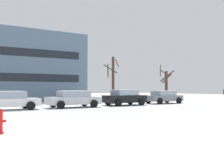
# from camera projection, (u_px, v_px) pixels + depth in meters

# --- Properties ---
(parked_car_white) EXTENTS (4.57, 2.22, 1.40)m
(parked_car_white) POSITION_uv_depth(u_px,v_px,m) (7.00, 100.00, 19.12)
(parked_car_white) COLOR white
(parked_car_white) RESTS_ON ground
(parked_car_silver) EXTENTS (4.46, 2.23, 1.41)m
(parked_car_silver) POSITION_uv_depth(u_px,v_px,m) (73.00, 99.00, 21.72)
(parked_car_silver) COLOR silver
(parked_car_silver) RESTS_ON ground
(parked_car_black) EXTENTS (3.98, 2.16, 1.49)m
(parked_car_black) POSITION_uv_depth(u_px,v_px,m) (125.00, 97.00, 24.42)
(parked_car_black) COLOR black
(parked_car_black) RESTS_ON ground
(parked_car_gray) EXTENTS (4.03, 2.14, 1.36)m
(parked_car_gray) POSITION_uv_depth(u_px,v_px,m) (163.00, 97.00, 27.39)
(parked_car_gray) COLOR slate
(parked_car_gray) RESTS_ON ground
(tree_far_right) EXTENTS (2.37, 1.87, 4.61)m
(tree_far_right) POSITION_uv_depth(u_px,v_px,m) (166.00, 84.00, 32.27)
(tree_far_right) COLOR #423326
(tree_far_right) RESTS_ON ground
(tree_far_left) EXTENTS (1.76, 1.89, 4.92)m
(tree_far_left) POSITION_uv_depth(u_px,v_px,m) (113.00, 79.00, 27.26)
(tree_far_left) COLOR #423326
(tree_far_left) RESTS_ON ground
(building_far_right) EXTENTS (12.18, 11.38, 8.52)m
(building_far_right) POSITION_uv_depth(u_px,v_px,m) (27.00, 68.00, 34.53)
(building_far_right) COLOR slate
(building_far_right) RESTS_ON ground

